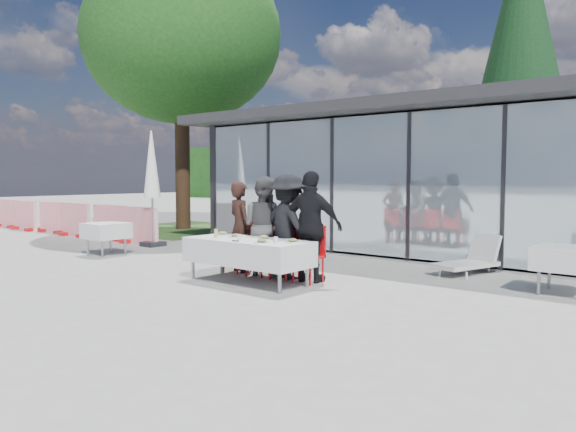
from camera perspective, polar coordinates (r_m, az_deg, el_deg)
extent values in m
plane|color=gray|center=(9.48, -4.87, -7.02)|extent=(90.00, 90.00, 0.00)
cube|color=gray|center=(15.46, 22.05, -2.83)|extent=(14.00, 8.00, 0.10)
cube|color=black|center=(19.12, 25.61, 2.98)|extent=(14.00, 0.20, 3.20)
cube|color=black|center=(18.58, 1.36, 3.35)|extent=(0.20, 8.00, 3.20)
cube|color=silver|center=(11.62, 16.50, 2.80)|extent=(13.60, 0.06, 3.10)
cube|color=#2D2D30|center=(15.05, 21.93, 9.47)|extent=(14.80, 8.80, 0.24)
cube|color=#262628|center=(15.55, -7.34, 3.20)|extent=(0.08, 0.10, 3.10)
cube|color=#262628|center=(14.21, -1.93, 3.15)|extent=(0.08, 0.10, 3.10)
cube|color=#262628|center=(13.02, 4.55, 3.07)|extent=(0.08, 0.10, 3.10)
cube|color=#262628|center=(12.02, 12.21, 2.91)|extent=(0.08, 0.10, 3.10)
cube|color=#262628|center=(11.28, 21.06, 2.67)|extent=(0.08, 0.10, 3.10)
cube|color=red|center=(14.98, 11.20, -1.28)|extent=(0.45, 0.45, 0.90)
cube|color=red|center=(14.81, 17.25, -1.45)|extent=(0.45, 0.45, 0.90)
cube|color=red|center=(13.59, 26.29, -2.16)|extent=(0.45, 0.45, 0.90)
cube|color=#153D13|center=(50.33, -7.38, 4.41)|extent=(6.50, 2.00, 4.40)
cube|color=#153D13|center=(44.88, -0.30, 4.50)|extent=(6.50, 2.00, 4.40)
cube|color=#153D13|center=(40.28, 8.56, 4.51)|extent=(6.50, 2.00, 4.40)
cube|color=#153D13|center=(36.87, 19.37, 4.38)|extent=(6.50, 2.00, 4.40)
cube|color=silver|center=(9.58, -4.12, -3.62)|extent=(2.26, 0.96, 0.42)
cylinder|color=gray|center=(10.08, -9.64, -4.35)|extent=(0.06, 0.06, 0.71)
cylinder|color=gray|center=(8.70, -0.86, -5.63)|extent=(0.06, 0.06, 0.71)
cylinder|color=gray|center=(10.55, -6.78, -3.95)|extent=(0.06, 0.06, 0.71)
cylinder|color=gray|center=(9.24, 1.93, -5.06)|extent=(0.06, 0.06, 0.71)
imported|color=black|center=(10.70, -4.88, -1.10)|extent=(0.80, 0.80, 1.72)
cube|color=red|center=(10.68, -5.20, -3.33)|extent=(0.44, 0.44, 0.05)
cube|color=red|center=(10.80, -4.47, -1.91)|extent=(0.44, 0.04, 0.55)
cylinder|color=red|center=(10.72, -6.56, -4.58)|extent=(0.04, 0.04, 0.43)
cylinder|color=red|center=(10.47, -5.18, -4.78)|extent=(0.04, 0.04, 0.43)
cylinder|color=red|center=(10.97, -5.21, -4.38)|extent=(0.04, 0.04, 0.43)
cylinder|color=red|center=(10.72, -3.83, -4.56)|extent=(0.04, 0.04, 0.43)
imported|color=#525252|center=(10.29, -2.45, -1.03)|extent=(0.93, 0.93, 1.82)
cube|color=red|center=(10.27, -2.78, -3.61)|extent=(0.44, 0.44, 0.05)
cube|color=red|center=(10.39, -2.05, -2.13)|extent=(0.44, 0.04, 0.55)
cylinder|color=red|center=(10.30, -4.19, -4.92)|extent=(0.04, 0.04, 0.43)
cylinder|color=red|center=(10.06, -2.69, -5.13)|extent=(0.04, 0.04, 0.43)
cylinder|color=red|center=(10.56, -2.85, -4.69)|extent=(0.04, 0.04, 0.43)
cylinder|color=red|center=(10.32, -1.36, -4.89)|extent=(0.04, 0.04, 0.43)
imported|color=black|center=(9.93, -0.03, -1.10)|extent=(1.40, 1.40, 1.85)
cube|color=red|center=(9.91, -0.36, -3.88)|extent=(0.44, 0.44, 0.05)
cube|color=red|center=(10.04, 0.36, -2.35)|extent=(0.44, 0.04, 0.55)
cylinder|color=red|center=(9.93, -1.83, -5.25)|extent=(0.04, 0.04, 0.43)
cylinder|color=red|center=(9.70, -0.21, -5.46)|extent=(0.04, 0.04, 0.43)
cylinder|color=red|center=(10.20, -0.50, -5.00)|extent=(0.04, 0.04, 0.43)
cylinder|color=red|center=(9.98, 1.10, -5.20)|extent=(0.04, 0.04, 0.43)
imported|color=black|center=(9.61, 2.39, -1.09)|extent=(1.31, 1.31, 1.92)
cube|color=red|center=(9.59, 2.06, -4.15)|extent=(0.44, 0.44, 0.05)
cube|color=red|center=(9.72, 2.77, -2.56)|extent=(0.44, 0.04, 0.55)
cylinder|color=red|center=(9.60, 0.54, -5.56)|extent=(0.04, 0.04, 0.43)
cylinder|color=red|center=(9.38, 2.27, -5.79)|extent=(0.04, 0.04, 0.43)
cylinder|color=red|center=(9.88, 1.85, -5.29)|extent=(0.04, 0.04, 0.43)
cylinder|color=red|center=(9.67, 3.55, -5.50)|extent=(0.04, 0.04, 0.43)
cylinder|color=silver|center=(10.29, -6.68, -1.89)|extent=(0.27, 0.27, 0.01)
ellipsoid|color=tan|center=(10.29, -6.68, -1.71)|extent=(0.15, 0.15, 0.05)
cylinder|color=silver|center=(9.87, -5.33, -2.13)|extent=(0.27, 0.27, 0.01)
ellipsoid|color=#426224|center=(9.87, -5.33, -1.94)|extent=(0.15, 0.15, 0.05)
cylinder|color=silver|center=(9.57, -2.41, -2.32)|extent=(0.27, 0.27, 0.01)
ellipsoid|color=tan|center=(9.56, -2.41, -2.11)|extent=(0.15, 0.15, 0.05)
cylinder|color=silver|center=(9.06, 0.47, -2.67)|extent=(0.27, 0.27, 0.01)
ellipsoid|color=#426224|center=(9.06, 0.47, -2.46)|extent=(0.15, 0.15, 0.05)
cylinder|color=silver|center=(9.00, -2.69, -2.72)|extent=(0.27, 0.27, 0.01)
ellipsoid|color=#426224|center=(8.99, -2.69, -2.51)|extent=(0.15, 0.15, 0.05)
cylinder|color=#9EC050|center=(9.89, -7.33, -1.75)|extent=(0.06, 0.06, 0.15)
cylinder|color=silver|center=(9.44, -4.96, -2.16)|extent=(0.07, 0.07, 0.10)
cylinder|color=silver|center=(9.02, -1.26, -2.43)|extent=(0.07, 0.07, 0.10)
cube|color=black|center=(9.27, -5.36, -2.53)|extent=(0.14, 0.03, 0.01)
cube|color=silver|center=(13.70, -17.99, -1.43)|extent=(0.86, 0.86, 0.36)
cylinder|color=gray|center=(13.82, -19.70, -2.26)|extent=(0.05, 0.05, 0.72)
cylinder|color=gray|center=(13.31, -18.35, -2.46)|extent=(0.05, 0.05, 0.72)
cylinder|color=gray|center=(14.14, -17.62, -2.07)|extent=(0.05, 0.05, 0.72)
cylinder|color=gray|center=(13.64, -16.23, -2.26)|extent=(0.05, 0.05, 0.72)
cube|color=silver|center=(9.63, 26.36, -3.88)|extent=(0.86, 0.86, 0.36)
cylinder|color=gray|center=(9.44, 24.14, -5.19)|extent=(0.05, 0.05, 0.72)
cylinder|color=gray|center=(10.01, 25.03, -4.70)|extent=(0.05, 0.05, 0.72)
cube|color=black|center=(15.08, -13.55, -2.78)|extent=(0.50, 0.50, 0.12)
cylinder|color=gray|center=(14.98, -13.63, 2.13)|extent=(0.06, 0.06, 2.70)
cone|color=white|center=(14.98, -13.68, 5.14)|extent=(0.44, 0.44, 1.73)
cube|color=red|center=(15.55, -14.80, -0.96)|extent=(1.40, 0.12, 1.00)
cube|color=red|center=(16.00, -15.83, -2.47)|extent=(0.30, 0.45, 0.10)
cube|color=red|center=(15.19, -13.66, -2.76)|extent=(0.30, 0.45, 0.10)
cube|color=red|center=(16.94, -17.59, -0.62)|extent=(1.40, 0.22, 1.00)
cube|color=red|center=(17.40, -18.46, -2.01)|extent=(0.30, 0.45, 0.10)
cube|color=red|center=(16.57, -16.60, -2.26)|extent=(0.30, 0.45, 0.10)
cube|color=red|center=(18.22, -20.75, -0.38)|extent=(1.40, 0.12, 1.00)
cube|color=red|center=(18.69, -21.49, -1.68)|extent=(0.30, 0.45, 0.10)
cube|color=red|center=(17.83, -19.90, -1.90)|extent=(0.30, 0.45, 0.10)
cube|color=red|center=(19.69, -22.72, -0.12)|extent=(1.40, 0.22, 1.00)
cube|color=red|center=(20.17, -23.35, -1.33)|extent=(0.30, 0.45, 0.10)
cube|color=red|center=(19.29, -21.98, -1.53)|extent=(0.30, 0.45, 0.10)
cube|color=red|center=(21.05, -25.14, 0.05)|extent=(1.40, 0.12, 1.00)
cube|color=red|center=(21.53, -25.68, -1.08)|extent=(0.30, 0.45, 0.10)
cube|color=red|center=(20.63, -24.50, -1.25)|extent=(0.30, 0.45, 0.10)
cube|color=red|center=(22.56, -26.57, 0.25)|extent=(1.40, 0.22, 1.00)
cube|color=red|center=(23.04, -27.05, -0.82)|extent=(0.30, 0.45, 0.10)
cube|color=red|center=(22.13, -26.00, -0.97)|extent=(0.30, 0.45, 0.10)
cube|color=silver|center=(10.96, 17.53, -4.73)|extent=(0.97, 1.42, 0.08)
cube|color=silver|center=(11.36, 19.31, -3.10)|extent=(0.65, 0.43, 0.54)
cylinder|color=silver|center=(10.57, 15.15, -5.61)|extent=(0.04, 0.04, 0.14)
cylinder|color=silver|center=(10.39, 17.68, -5.83)|extent=(0.04, 0.04, 0.14)
cylinder|color=silver|center=(11.58, 17.37, -4.83)|extent=(0.04, 0.04, 0.14)
cylinder|color=silver|center=(11.40, 19.71, -5.01)|extent=(0.04, 0.04, 0.14)
cylinder|color=#382316|center=(19.62, -10.66, 5.07)|extent=(0.50, 0.50, 4.40)
ellipsoid|color=#153D13|center=(20.17, -10.83, 17.37)|extent=(7.04, 6.40, 5.76)
cylinder|color=#382316|center=(20.59, 22.21, 1.45)|extent=(0.44, 0.44, 2.00)
cone|color=black|center=(21.00, 22.59, 15.21)|extent=(4.00, 4.00, 9.00)
cube|color=#385926|center=(19.70, -10.58, -1.31)|extent=(5.00, 5.00, 0.02)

